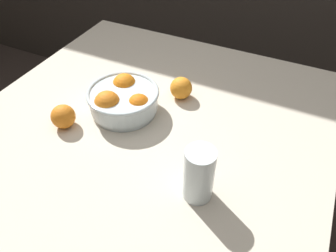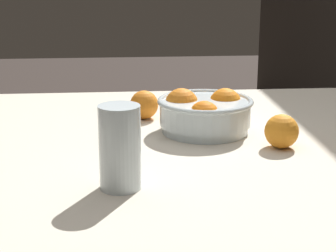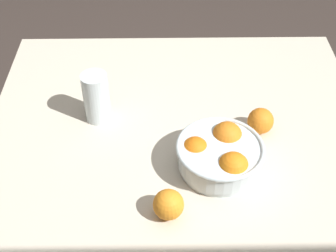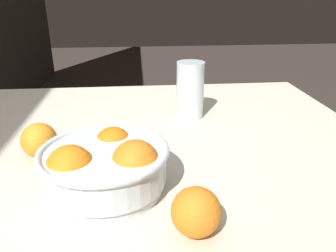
{
  "view_description": "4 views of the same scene",
  "coord_description": "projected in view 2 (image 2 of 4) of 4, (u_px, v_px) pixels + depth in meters",
  "views": [
    {
      "loc": [
        0.38,
        -0.64,
        1.46
      ],
      "look_at": [
        0.09,
        -0.02,
        0.84
      ],
      "focal_mm": 35.0,
      "sensor_mm": 36.0,
      "label": 1
    },
    {
      "loc": [
        1.18,
        -0.15,
        1.17
      ],
      "look_at": [
        0.08,
        -0.06,
        0.85
      ],
      "focal_mm": 60.0,
      "sensor_mm": 36.0,
      "label": 2
    },
    {
      "loc": [
        0.04,
        0.87,
        1.7
      ],
      "look_at": [
        0.03,
        -0.04,
        0.85
      ],
      "focal_mm": 50.0,
      "sensor_mm": 36.0,
      "label": 3
    },
    {
      "loc": [
        -0.61,
        -0.02,
        1.11
      ],
      "look_at": [
        0.05,
        -0.08,
        0.83
      ],
      "focal_mm": 35.0,
      "sensor_mm": 36.0,
      "label": 4
    }
  ],
  "objects": [
    {
      "name": "juice_glass",
      "position": [
        120.0,
        151.0,
        0.99
      ],
      "size": [
        0.07,
        0.07,
        0.15
      ],
      "color": "#F4A314",
      "rests_on": "dining_table"
    },
    {
      "name": "dining_table",
      "position": [
        192.0,
        178.0,
        1.27
      ],
      "size": [
        1.1,
        1.17,
        0.78
      ],
      "color": "beige",
      "rests_on": "ground_plane"
    },
    {
      "name": "orange_loose_front",
      "position": [
        282.0,
        131.0,
        1.22
      ],
      "size": [
        0.07,
        0.07,
        0.07
      ],
      "primitive_type": "sphere",
      "color": "orange",
      "rests_on": "dining_table"
    },
    {
      "name": "orange_loose_near_bowl",
      "position": [
        144.0,
        105.0,
        1.45
      ],
      "size": [
        0.07,
        0.07,
        0.07
      ],
      "primitive_type": "sphere",
      "color": "orange",
      "rests_on": "dining_table"
    },
    {
      "name": "fruit_bowl",
      "position": [
        204.0,
        112.0,
        1.34
      ],
      "size": [
        0.23,
        0.23,
        0.1
      ],
      "color": "silver",
      "rests_on": "dining_table"
    }
  ]
}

